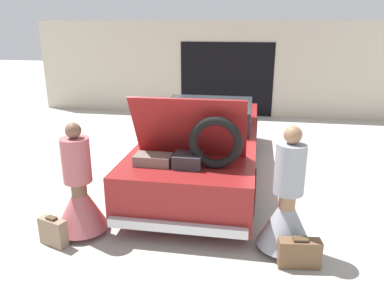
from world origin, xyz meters
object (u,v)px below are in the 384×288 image
(car, at_px, (205,142))
(person_left, at_px, (80,196))
(person_right, at_px, (287,209))
(suitcase_beside_right_person, at_px, (299,253))
(suitcase_beside_left_person, at_px, (53,232))

(car, xyz_separation_m, person_left, (-1.35, -2.40, -0.06))
(person_right, relative_size, suitcase_beside_right_person, 3.20)
(person_left, bearing_deg, person_right, 102.71)
(car, bearing_deg, suitcase_beside_left_person, -119.73)
(person_right, xyz_separation_m, suitcase_beside_left_person, (-2.92, -0.39, -0.39))
(suitcase_beside_left_person, bearing_deg, person_right, 7.64)
(car, height_order, suitcase_beside_left_person, car)
(car, height_order, person_right, car)
(car, distance_m, suitcase_beside_left_person, 3.20)
(person_left, distance_m, suitcase_beside_left_person, 0.55)
(suitcase_beside_left_person, bearing_deg, person_left, 57.49)
(person_right, bearing_deg, suitcase_beside_right_person, -145.80)
(suitcase_beside_left_person, xyz_separation_m, suitcase_beside_right_person, (3.07, 0.07, -0.01))
(car, bearing_deg, person_right, -60.42)
(person_right, relative_size, suitcase_beside_left_person, 3.95)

